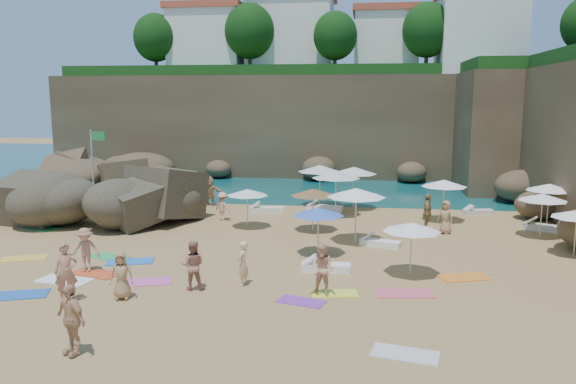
# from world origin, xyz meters

# --- Properties ---
(ground) EXTENTS (120.00, 120.00, 0.00)m
(ground) POSITION_xyz_m (0.00, 0.00, 0.00)
(ground) COLOR tan
(ground) RESTS_ON ground
(seawater) EXTENTS (120.00, 120.00, 0.00)m
(seawater) POSITION_xyz_m (0.00, 30.00, 0.00)
(seawater) COLOR #0C4751
(seawater) RESTS_ON ground
(cliff_back) EXTENTS (44.00, 8.00, 8.00)m
(cliff_back) POSITION_xyz_m (2.00, 25.00, 4.00)
(cliff_back) COLOR brown
(cliff_back) RESTS_ON ground
(cliff_corner) EXTENTS (10.00, 12.00, 8.00)m
(cliff_corner) POSITION_xyz_m (17.00, 20.00, 4.00)
(cliff_corner) COLOR brown
(cliff_corner) RESTS_ON ground
(rock_promontory) EXTENTS (12.00, 7.00, 2.00)m
(rock_promontory) POSITION_xyz_m (-11.00, 16.00, 0.00)
(rock_promontory) COLOR brown
(rock_promontory) RESTS_ON ground
(clifftop_buildings) EXTENTS (28.48, 9.48, 7.00)m
(clifftop_buildings) POSITION_xyz_m (2.96, 25.79, 11.24)
(clifftop_buildings) COLOR white
(clifftop_buildings) RESTS_ON cliff_back
(clifftop_trees) EXTENTS (35.60, 23.82, 4.40)m
(clifftop_trees) POSITION_xyz_m (4.78, 19.52, 11.26)
(clifftop_trees) COLOR #11380F
(clifftop_trees) RESTS_ON ground
(marina_masts) EXTENTS (3.10, 0.10, 6.00)m
(marina_masts) POSITION_xyz_m (-16.50, 30.00, 3.00)
(marina_masts) COLOR white
(marina_masts) RESTS_ON ground
(rock_outcrop) EXTENTS (8.93, 7.87, 2.97)m
(rock_outcrop) POSITION_xyz_m (-7.99, 5.52, 0.00)
(rock_outcrop) COLOR brown
(rock_outcrop) RESTS_ON ground
(flag_pole) EXTENTS (0.87, 0.13, 4.46)m
(flag_pole) POSITION_xyz_m (-10.11, 8.48, 2.85)
(flag_pole) COLOR silver
(flag_pole) RESTS_ON ground
(parasol_0) EXTENTS (2.03, 2.03, 1.92)m
(parasol_0) POSITION_xyz_m (-0.12, 4.04, 1.76)
(parasol_0) COLOR silver
(parasol_0) RESTS_ON ground
(parasol_1) EXTENTS (2.57, 2.57, 2.43)m
(parasol_1) POSITION_xyz_m (2.91, 10.02, 2.23)
(parasol_1) COLOR silver
(parasol_1) RESTS_ON ground
(parasol_2) EXTENTS (2.58, 2.58, 2.44)m
(parasol_2) POSITION_xyz_m (4.88, 9.33, 2.24)
(parasol_2) COLOR silver
(parasol_2) RESTS_ON ground
(parasol_3) EXTENTS (2.30, 2.30, 2.17)m
(parasol_3) POSITION_xyz_m (9.49, 6.74, 1.99)
(parasol_3) COLOR silver
(parasol_3) RESTS_ON ground
(parasol_4) EXTENTS (2.14, 2.14, 2.03)m
(parasol_4) POSITION_xyz_m (13.44, 3.97, 1.86)
(parasol_4) COLOR silver
(parasol_4) RESTS_ON ground
(parasol_5) EXTENTS (2.59, 2.59, 2.45)m
(parasol_5) POSITION_xyz_m (3.97, 7.38, 2.25)
(parasol_5) COLOR silver
(parasol_5) RESTS_ON ground
(parasol_6) EXTENTS (2.18, 2.18, 2.06)m
(parasol_6) POSITION_xyz_m (3.10, 3.71, 1.89)
(parasol_6) COLOR silver
(parasol_6) RESTS_ON ground
(parasol_8) EXTENTS (2.23, 2.23, 2.11)m
(parasol_8) POSITION_xyz_m (14.49, 6.47, 1.94)
(parasol_8) COLOR silver
(parasol_8) RESTS_ON ground
(parasol_9) EXTENTS (2.57, 2.57, 2.43)m
(parasol_9) POSITION_xyz_m (5.12, 1.86, 2.23)
(parasol_9) COLOR silver
(parasol_9) RESTS_ON ground
(parasol_10) EXTENTS (2.07, 2.07, 1.95)m
(parasol_10) POSITION_xyz_m (3.67, -0.31, 1.79)
(parasol_10) COLOR silver
(parasol_10) RESTS_ON ground
(parasol_11) EXTENTS (2.06, 2.06, 1.95)m
(parasol_11) POSITION_xyz_m (7.14, -2.54, 1.79)
(parasol_11) COLOR silver
(parasol_11) RESTS_ON ground
(lounger_0) EXTENTS (1.95, 0.90, 0.29)m
(lounger_0) POSITION_xyz_m (0.16, 7.84, 0.15)
(lounger_0) COLOR white
(lounger_0) RESTS_ON ground
(lounger_1) EXTENTS (2.08, 0.97, 0.31)m
(lounger_1) POSITION_xyz_m (3.32, 8.65, 0.16)
(lounger_1) COLOR white
(lounger_1) RESTS_ON ground
(lounger_2) EXTENTS (1.65, 0.87, 0.25)m
(lounger_2) POSITION_xyz_m (11.68, 8.97, 0.12)
(lounger_2) COLOR silver
(lounger_2) RESTS_ON ground
(lounger_3) EXTENTS (1.82, 1.12, 0.27)m
(lounger_3) POSITION_xyz_m (6.22, 1.42, 0.13)
(lounger_3) COLOR white
(lounger_3) RESTS_ON ground
(lounger_4) EXTENTS (1.97, 1.45, 0.29)m
(lounger_4) POSITION_xyz_m (14.03, 5.32, 0.15)
(lounger_4) COLOR silver
(lounger_4) RESTS_ON ground
(lounger_5) EXTENTS (1.80, 0.65, 0.28)m
(lounger_5) POSITION_xyz_m (4.13, -2.35, 0.14)
(lounger_5) COLOR white
(lounger_5) RESTS_ON ground
(towel_0) EXTENTS (2.00, 1.45, 0.03)m
(towel_0) POSITION_xyz_m (-5.49, -6.26, 0.02)
(towel_0) COLOR blue
(towel_0) RESTS_ON ground
(towel_1) EXTENTS (1.97, 1.40, 0.03)m
(towel_1) POSITION_xyz_m (-1.97, -4.47, 0.02)
(towel_1) COLOR #DF56A8
(towel_1) RESTS_ON ground
(towel_2) EXTENTS (1.91, 1.35, 0.03)m
(towel_2) POSITION_xyz_m (-4.08, -3.80, 0.02)
(towel_2) COLOR #DE4B23
(towel_2) RESTS_ON ground
(towel_3) EXTENTS (1.87, 1.42, 0.03)m
(towel_3) POSITION_xyz_m (-4.62, -1.72, 0.01)
(towel_3) COLOR green
(towel_3) RESTS_ON ground
(towel_4) EXTENTS (1.88, 1.42, 0.03)m
(towel_4) POSITION_xyz_m (-7.79, -2.35, 0.01)
(towel_4) COLOR yellow
(towel_4) RESTS_ON ground
(towel_5) EXTENTS (2.01, 1.26, 0.03)m
(towel_5) POSITION_xyz_m (-4.80, -4.68, 0.02)
(towel_5) COLOR white
(towel_5) RESTS_ON ground
(towel_6) EXTENTS (1.61, 1.10, 0.03)m
(towel_6) POSITION_xyz_m (3.59, -5.61, 0.01)
(towel_6) COLOR purple
(towel_6) RESTS_ON ground
(towel_8) EXTENTS (1.95, 1.35, 0.03)m
(towel_8) POSITION_xyz_m (-3.46, -2.22, 0.02)
(towel_8) COLOR blue
(towel_8) RESTS_ON ground
(towel_9) EXTENTS (1.89, 1.11, 0.03)m
(towel_9) POSITION_xyz_m (6.84, -4.43, 0.02)
(towel_9) COLOR #E55973
(towel_9) RESTS_ON ground
(towel_10) EXTENTS (1.92, 1.38, 0.03)m
(towel_10) POSITION_xyz_m (9.03, -2.48, 0.02)
(towel_10) COLOR orange
(towel_10) RESTS_ON ground
(towel_11) EXTENTS (1.82, 1.18, 0.03)m
(towel_11) POSITION_xyz_m (-10.00, 2.47, 0.01)
(towel_11) COLOR green
(towel_11) RESTS_ON ground
(towel_12) EXTENTS (1.62, 1.02, 0.03)m
(towel_12) POSITION_xyz_m (4.58, -4.76, 0.01)
(towel_12) COLOR #E1EC3E
(towel_12) RESTS_ON ground
(towel_13) EXTENTS (1.77, 1.14, 0.03)m
(towel_13) POSITION_xyz_m (6.54, -8.87, 0.01)
(towel_13) COLOR silver
(towel_13) RESTS_ON ground
(person_stand_1) EXTENTS (0.87, 0.72, 1.65)m
(person_stand_1) POSITION_xyz_m (-0.10, -4.93, 0.82)
(person_stand_1) COLOR #AA6D55
(person_stand_1) RESTS_ON ground
(person_stand_2) EXTENTS (1.03, 0.80, 1.48)m
(person_stand_2) POSITION_xyz_m (-1.75, 5.51, 0.74)
(person_stand_2) COLOR #EC9F86
(person_stand_2) RESTS_ON ground
(person_stand_3) EXTENTS (0.55, 1.13, 1.87)m
(person_stand_3) POSITION_xyz_m (8.42, 4.14, 0.93)
(person_stand_3) COLOR #967B4B
(person_stand_3) RESTS_ON ground
(person_stand_4) EXTENTS (0.87, 0.80, 1.57)m
(person_stand_4) POSITION_xyz_m (9.26, 4.15, 0.79)
(person_stand_4) COLOR tan
(person_stand_4) RESTS_ON ground
(person_stand_5) EXTENTS (1.66, 0.72, 1.73)m
(person_stand_5) POSITION_xyz_m (-3.50, 9.41, 0.87)
(person_stand_5) COLOR tan
(person_stand_5) RESTS_ON ground
(person_stand_6) EXTENTS (0.45, 0.61, 1.53)m
(person_stand_6) POSITION_xyz_m (1.45, -4.30, 0.77)
(person_stand_6) COLOR #F9C78D
(person_stand_6) RESTS_ON ground
(person_lie_0) EXTENTS (1.31, 1.76, 0.43)m
(person_lie_0) POSITION_xyz_m (-4.53, -3.63, 0.21)
(person_lie_0) COLOR #A77153
(person_lie_0) RESTS_ON ground
(person_lie_1) EXTENTS (1.77, 2.06, 0.43)m
(person_lie_1) POSITION_xyz_m (-1.61, -9.98, 0.22)
(person_lie_1) COLOR tan
(person_lie_1) RESTS_ON ground
(person_lie_2) EXTENTS (1.06, 1.62, 0.40)m
(person_lie_2) POSITION_xyz_m (-2.04, -6.12, 0.20)
(person_lie_2) COLOR #AA8155
(person_lie_2) RESTS_ON ground
(person_lie_4) EXTENTS (1.43, 1.98, 0.45)m
(person_lie_4) POSITION_xyz_m (-3.61, -6.61, 0.22)
(person_lie_4) COLOR #B27259
(person_lie_4) RESTS_ON ground
(person_lie_5) EXTENTS (1.36, 1.86, 0.63)m
(person_lie_5) POSITION_xyz_m (4.19, -4.98, 0.32)
(person_lie_5) COLOR #E3A881
(person_lie_5) RESTS_ON ground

